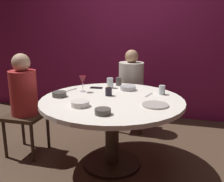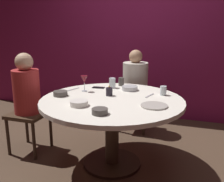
% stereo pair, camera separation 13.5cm
% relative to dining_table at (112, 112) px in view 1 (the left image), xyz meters
% --- Properties ---
extents(ground_plane, '(8.00, 8.00, 0.00)m').
position_rel_dining_table_xyz_m(ground_plane, '(0.00, 0.00, -0.59)').
color(ground_plane, '#4C3828').
extents(back_wall, '(6.00, 0.10, 2.60)m').
position_rel_dining_table_xyz_m(back_wall, '(0.00, 1.67, 0.71)').
color(back_wall, maroon).
rests_on(back_wall, ground).
extents(dining_table, '(1.43, 1.43, 0.72)m').
position_rel_dining_table_xyz_m(dining_table, '(0.00, 0.00, 0.00)').
color(dining_table, silver).
rests_on(dining_table, ground).
extents(seated_diner_left, '(0.40, 0.40, 1.14)m').
position_rel_dining_table_xyz_m(seated_diner_left, '(-1.00, 0.00, 0.12)').
color(seated_diner_left, '#3F2D1E').
rests_on(seated_diner_left, ground).
extents(seated_diner_back, '(0.40, 0.40, 1.12)m').
position_rel_dining_table_xyz_m(seated_diner_back, '(0.00, 1.01, 0.11)').
color(seated_diner_back, '#3F2D1E').
rests_on(seated_diner_back, ground).
extents(candle_holder, '(0.07, 0.07, 0.11)m').
position_rel_dining_table_xyz_m(candle_holder, '(-0.06, 0.10, 0.18)').
color(candle_holder, black).
rests_on(candle_holder, dining_table).
extents(wine_glass, '(0.08, 0.08, 0.18)m').
position_rel_dining_table_xyz_m(wine_glass, '(-0.38, 0.19, 0.26)').
color(wine_glass, silver).
rests_on(wine_glass, dining_table).
extents(dinner_plate, '(0.24, 0.24, 0.01)m').
position_rel_dining_table_xyz_m(dinner_plate, '(0.44, -0.12, 0.14)').
color(dinner_plate, '#B2ADA3').
rests_on(dinner_plate, dining_table).
extents(cell_phone, '(0.14, 0.08, 0.01)m').
position_rel_dining_table_xyz_m(cell_phone, '(-0.29, 0.38, 0.14)').
color(cell_phone, black).
rests_on(cell_phone, dining_table).
extents(bowl_serving_large, '(0.18, 0.18, 0.05)m').
position_rel_dining_table_xyz_m(bowl_serving_large, '(0.08, 0.40, 0.16)').
color(bowl_serving_large, '#B7B7BC').
rests_on(bowl_serving_large, dining_table).
extents(bowl_salad_center, '(0.17, 0.17, 0.05)m').
position_rel_dining_table_xyz_m(bowl_salad_center, '(-0.21, -0.31, 0.16)').
color(bowl_salad_center, silver).
rests_on(bowl_salad_center, dining_table).
extents(bowl_small_white, '(0.14, 0.14, 0.05)m').
position_rel_dining_table_xyz_m(bowl_small_white, '(0.04, -0.46, 0.16)').
color(bowl_small_white, '#4C4742').
rests_on(bowl_small_white, dining_table).
extents(bowl_sauce_side, '(0.15, 0.15, 0.05)m').
position_rel_dining_table_xyz_m(bowl_sauce_side, '(-0.54, -0.06, 0.16)').
color(bowl_sauce_side, '#4C4742').
rests_on(bowl_sauce_side, dining_table).
extents(cup_near_candle, '(0.07, 0.07, 0.10)m').
position_rel_dining_table_xyz_m(cup_near_candle, '(-0.07, 0.58, 0.18)').
color(cup_near_candle, '#4C4742').
rests_on(cup_near_candle, dining_table).
extents(cup_by_left_diner, '(0.07, 0.07, 0.10)m').
position_rel_dining_table_xyz_m(cup_by_left_diner, '(0.46, 0.30, 0.18)').
color(cup_by_left_diner, silver).
rests_on(cup_by_left_diner, dining_table).
extents(cup_by_right_diner, '(0.07, 0.07, 0.12)m').
position_rel_dining_table_xyz_m(cup_by_right_diner, '(-0.14, 0.44, 0.19)').
color(cup_by_right_diner, silver).
rests_on(cup_by_right_diner, dining_table).
extents(fork_near_plate, '(0.07, 0.18, 0.01)m').
position_rel_dining_table_xyz_m(fork_near_plate, '(-0.54, 0.22, 0.14)').
color(fork_near_plate, '#B7B7BC').
rests_on(fork_near_plate, dining_table).
extents(knife_near_plate, '(0.06, 0.18, 0.01)m').
position_rel_dining_table_xyz_m(knife_near_plate, '(0.34, 0.23, 0.14)').
color(knife_near_plate, '#B7B7BC').
rests_on(knife_near_plate, dining_table).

